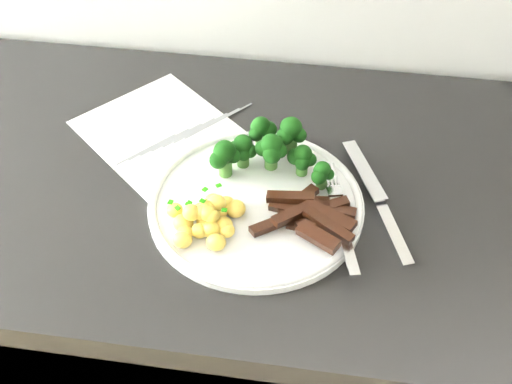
# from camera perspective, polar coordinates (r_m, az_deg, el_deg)

# --- Properties ---
(counter) EXTENTS (2.35, 0.59, 0.88)m
(counter) POSITION_cam_1_polar(r_m,az_deg,el_deg) (1.28, 1.72, -13.57)
(counter) COLOR black
(counter) RESTS_ON ground
(recipe_paper) EXTENTS (0.35, 0.34, 0.00)m
(recipe_paper) POSITION_cam_1_polar(r_m,az_deg,el_deg) (1.00, -7.46, 4.52)
(recipe_paper) COLOR white
(recipe_paper) RESTS_ON counter
(plate) EXTENTS (0.29, 0.29, 0.02)m
(plate) POSITION_cam_1_polar(r_m,az_deg,el_deg) (0.89, -0.00, -0.98)
(plate) COLOR white
(plate) RESTS_ON counter
(broccoli) EXTENTS (0.17, 0.10, 0.07)m
(broccoli) POSITION_cam_1_polar(r_m,az_deg,el_deg) (0.91, 1.25, 3.95)
(broccoli) COLOR #335F20
(broccoli) RESTS_ON plate
(potatoes) EXTENTS (0.10, 0.10, 0.04)m
(potatoes) POSITION_cam_1_polar(r_m,az_deg,el_deg) (0.85, -4.30, -2.27)
(potatoes) COLOR #FDDD57
(potatoes) RESTS_ON plate
(beef_strips) EXTENTS (0.14, 0.13, 0.03)m
(beef_strips) POSITION_cam_1_polar(r_m,az_deg,el_deg) (0.86, 4.72, -1.96)
(beef_strips) COLOR black
(beef_strips) RESTS_ON plate
(fork) EXTENTS (0.06, 0.20, 0.02)m
(fork) POSITION_cam_1_polar(r_m,az_deg,el_deg) (0.86, 7.44, -2.49)
(fork) COLOR silver
(fork) RESTS_ON plate
(knife) EXTENTS (0.10, 0.23, 0.03)m
(knife) POSITION_cam_1_polar(r_m,az_deg,el_deg) (0.89, 11.14, -1.89)
(knife) COLOR silver
(knife) RESTS_ON plate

